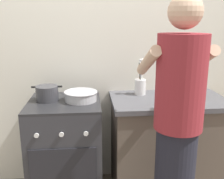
{
  "coord_description": "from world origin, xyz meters",
  "views": [
    {
      "loc": [
        -0.14,
        -1.96,
        1.55
      ],
      "look_at": [
        0.05,
        0.12,
        1.0
      ],
      "focal_mm": 41.88,
      "sensor_mm": 36.0,
      "label": 1
    }
  ],
  "objects_px": {
    "oil_bottle": "(195,85)",
    "spice_bottle": "(169,93)",
    "mixing_bowl": "(81,95)",
    "person": "(177,133)",
    "pot": "(47,93)",
    "utensil_crock": "(140,84)",
    "stove_range": "(66,150)"
  },
  "relations": [
    {
      "from": "pot",
      "to": "spice_bottle",
      "type": "distance_m",
      "value": 1.04
    },
    {
      "from": "stove_range",
      "to": "utensil_crock",
      "type": "height_order",
      "value": "utensil_crock"
    },
    {
      "from": "stove_range",
      "to": "utensil_crock",
      "type": "xyz_separation_m",
      "value": [
        0.67,
        0.15,
        0.55
      ]
    },
    {
      "from": "utensil_crock",
      "to": "pot",
      "type": "bearing_deg",
      "value": -171.78
    },
    {
      "from": "utensil_crock",
      "to": "stove_range",
      "type": "bearing_deg",
      "value": -167.11
    },
    {
      "from": "utensil_crock",
      "to": "person",
      "type": "relative_size",
      "value": 0.2
    },
    {
      "from": "spice_bottle",
      "to": "person",
      "type": "bearing_deg",
      "value": -102.7
    },
    {
      "from": "stove_range",
      "to": "spice_bottle",
      "type": "distance_m",
      "value": 1.03
    },
    {
      "from": "pot",
      "to": "person",
      "type": "relative_size",
      "value": 0.15
    },
    {
      "from": "mixing_bowl",
      "to": "utensil_crock",
      "type": "bearing_deg",
      "value": 15.49
    },
    {
      "from": "utensil_crock",
      "to": "oil_bottle",
      "type": "relative_size",
      "value": 1.33
    },
    {
      "from": "mixing_bowl",
      "to": "utensil_crock",
      "type": "xyz_separation_m",
      "value": [
        0.53,
        0.15,
        0.05
      ]
    },
    {
      "from": "mixing_bowl",
      "to": "person",
      "type": "bearing_deg",
      "value": -45.73
    },
    {
      "from": "stove_range",
      "to": "oil_bottle",
      "type": "xyz_separation_m",
      "value": [
        1.14,
        0.04,
        0.56
      ]
    },
    {
      "from": "pot",
      "to": "oil_bottle",
      "type": "relative_size",
      "value": 1.01
    },
    {
      "from": "pot",
      "to": "oil_bottle",
      "type": "height_order",
      "value": "oil_bottle"
    },
    {
      "from": "utensil_crock",
      "to": "oil_bottle",
      "type": "distance_m",
      "value": 0.48
    },
    {
      "from": "mixing_bowl",
      "to": "pot",
      "type": "bearing_deg",
      "value": 173.82
    },
    {
      "from": "oil_bottle",
      "to": "spice_bottle",
      "type": "bearing_deg",
      "value": -172.3
    },
    {
      "from": "stove_range",
      "to": "spice_bottle",
      "type": "bearing_deg",
      "value": 0.29
    },
    {
      "from": "pot",
      "to": "mixing_bowl",
      "type": "height_order",
      "value": "pot"
    },
    {
      "from": "stove_range",
      "to": "spice_bottle",
      "type": "xyz_separation_m",
      "value": [
        0.9,
        0.0,
        0.5
      ]
    },
    {
      "from": "mixing_bowl",
      "to": "spice_bottle",
      "type": "distance_m",
      "value": 0.76
    },
    {
      "from": "stove_range",
      "to": "pot",
      "type": "bearing_deg",
      "value": 165.37
    },
    {
      "from": "mixing_bowl",
      "to": "spice_bottle",
      "type": "xyz_separation_m",
      "value": [
        0.76,
        -0.0,
        0.0
      ]
    },
    {
      "from": "pot",
      "to": "utensil_crock",
      "type": "bearing_deg",
      "value": 8.22
    },
    {
      "from": "pot",
      "to": "utensil_crock",
      "type": "xyz_separation_m",
      "value": [
        0.81,
        0.12,
        0.03
      ]
    },
    {
      "from": "mixing_bowl",
      "to": "person",
      "type": "distance_m",
      "value": 0.89
    },
    {
      "from": "oil_bottle",
      "to": "person",
      "type": "height_order",
      "value": "person"
    },
    {
      "from": "stove_range",
      "to": "utensil_crock",
      "type": "distance_m",
      "value": 0.88
    },
    {
      "from": "pot",
      "to": "person",
      "type": "xyz_separation_m",
      "value": [
        0.9,
        -0.66,
        -0.1
      ]
    },
    {
      "from": "utensil_crock",
      "to": "spice_bottle",
      "type": "distance_m",
      "value": 0.28
    }
  ]
}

